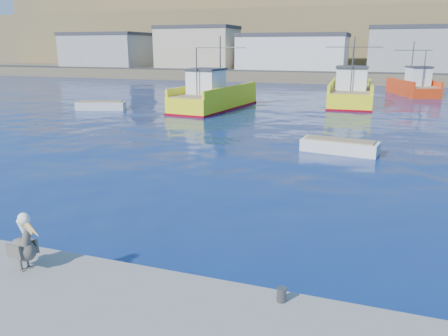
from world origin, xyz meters
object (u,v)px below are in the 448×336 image
object	(u,v)px
trawler_yellow_a	(214,98)
boat_orange	(413,86)
skiff_left	(101,106)
skiff_mid	(339,147)
pelican	(23,245)
trawler_yellow_b	(350,93)

from	to	relation	value
trawler_yellow_a	boat_orange	xyz separation A→B (m)	(18.00, 18.65, 0.00)
boat_orange	skiff_left	xyz separation A→B (m)	(-27.47, -22.46, -0.74)
skiff_mid	pelican	bearing A→B (deg)	-109.06
trawler_yellow_b	skiff_mid	distance (m)	21.38
boat_orange	pelican	distance (m)	50.25
boat_orange	pelican	world-z (taller)	boat_orange
trawler_yellow_b	skiff_left	bearing A→B (deg)	-151.49
trawler_yellow_b	skiff_mid	xyz separation A→B (m)	(0.83, -21.35, -0.77)
trawler_yellow_b	boat_orange	bearing A→B (deg)	59.80
trawler_yellow_b	boat_orange	xyz separation A→B (m)	(6.42, 11.02, -0.02)
trawler_yellow_a	skiff_mid	size ratio (longest dim) A/B	2.76
trawler_yellow_b	skiff_left	world-z (taller)	trawler_yellow_b
skiff_left	pelican	world-z (taller)	pelican
skiff_left	pelican	bearing A→B (deg)	-58.63
trawler_yellow_a	skiff_mid	distance (m)	18.52
boat_orange	trawler_yellow_b	bearing A→B (deg)	-120.20
trawler_yellow_a	boat_orange	world-z (taller)	trawler_yellow_a
skiff_mid	trawler_yellow_b	bearing A→B (deg)	92.23
skiff_left	skiff_mid	xyz separation A→B (m)	(21.89, -9.91, -0.02)
boat_orange	skiff_mid	size ratio (longest dim) A/B	2.16
pelican	skiff_left	bearing A→B (deg)	121.37
pelican	trawler_yellow_a	bearing A→B (deg)	102.44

